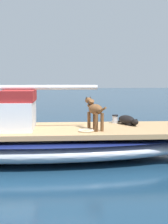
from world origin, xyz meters
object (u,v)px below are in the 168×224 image
object	(u,v)px
sailboat_main	(39,143)
dog_brown	(95,110)
coiled_rope	(86,131)
deck_winch	(115,119)
dog_black	(127,120)

from	to	relation	value
sailboat_main	dog_brown	world-z (taller)	dog_brown
dog_brown	coiled_rope	size ratio (longest dim) A/B	2.83
dog_brown	deck_winch	world-z (taller)	dog_brown
deck_winch	coiled_rope	world-z (taller)	deck_winch
dog_black	deck_winch	size ratio (longest dim) A/B	4.43
dog_brown	deck_winch	distance (m)	1.27
dog_black	coiled_rope	size ratio (longest dim) A/B	2.87
dog_black	coiled_rope	xyz separation A→B (m)	(-0.97, 1.11, -0.08)
sailboat_main	coiled_rope	world-z (taller)	coiled_rope
sailboat_main	deck_winch	xyz separation A→B (m)	(0.66, -1.84, 0.42)
dog_brown	deck_winch	bearing A→B (deg)	-32.47
dog_brown	coiled_rope	xyz separation A→B (m)	(-0.22, 0.21, -0.40)
dog_brown	coiled_rope	distance (m)	0.50
sailboat_main	coiled_rope	bearing A→B (deg)	-121.30
sailboat_main	coiled_rope	size ratio (longest dim) A/B	22.56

